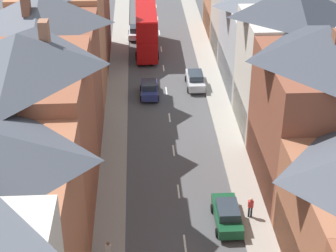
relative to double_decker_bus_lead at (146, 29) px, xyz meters
name	(u,v)px	position (x,y,z in m)	size (l,w,h in m)	color
pavement_left	(116,109)	(-3.29, -15.58, -2.75)	(2.20, 104.00, 0.14)	gray
pavement_right	(220,106)	(6.91, -15.58, -2.75)	(2.20, 104.00, 0.14)	gray
centre_line_dashes	(170,118)	(1.81, -17.58, -2.81)	(0.14, 97.80, 0.01)	silver
terrace_row_left	(30,132)	(-8.38, -31.27, 3.68)	(8.00, 68.34, 14.05)	#935138
terrace_row_right	(307,103)	(11.99, -26.39, 2.82)	(8.00, 74.93, 13.28)	#935138
double_decker_bus_lead	(146,29)	(0.00, 0.00, 0.00)	(2.74, 10.80, 5.30)	#B70F0F
car_near_blue	(149,89)	(0.01, -12.82, -1.98)	(1.90, 4.03, 1.66)	navy
car_near_silver	(227,214)	(4.91, -33.65, -1.99)	(1.90, 4.36, 1.65)	#144728
car_parked_left_a	(195,79)	(4.91, -10.76, -1.97)	(1.90, 4.59, 1.68)	#B7BABF
car_parked_right_a	(136,32)	(-1.29, 4.64, -2.01)	(1.90, 4.06, 1.59)	silver
pedestrian_mid_right	(109,251)	(-3.18, -37.22, -1.78)	(0.36, 0.22, 1.61)	#23232D
pedestrian_far_left	(251,206)	(6.64, -33.11, -1.78)	(0.36, 0.22, 1.61)	#23232D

